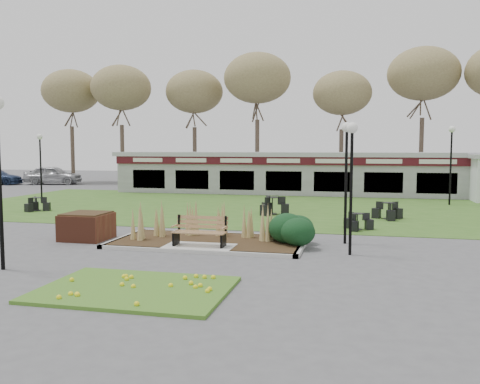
% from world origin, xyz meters
% --- Properties ---
extents(ground, '(100.00, 100.00, 0.00)m').
position_xyz_m(ground, '(0.00, 0.00, 0.00)').
color(ground, '#515154').
rests_on(ground, ground).
extents(lawn, '(34.00, 16.00, 0.02)m').
position_xyz_m(lawn, '(0.00, 12.00, 0.01)').
color(lawn, '#345E1D').
rests_on(lawn, ground).
extents(flower_bed, '(4.20, 3.00, 0.16)m').
position_xyz_m(flower_bed, '(0.00, -4.60, 0.07)').
color(flower_bed, '#397020').
rests_on(flower_bed, ground).
extents(planting_bed, '(6.75, 3.40, 1.27)m').
position_xyz_m(planting_bed, '(1.27, 1.35, 0.37)').
color(planting_bed, '#312313').
rests_on(planting_bed, ground).
extents(park_bench, '(1.70, 0.66, 0.93)m').
position_xyz_m(park_bench, '(0.00, 0.25, 0.59)').
color(park_bench, olive).
rests_on(park_bench, ground).
extents(brick_planter, '(1.50, 1.50, 0.95)m').
position_xyz_m(brick_planter, '(-4.40, 1.00, 0.48)').
color(brick_planter, brown).
rests_on(brick_planter, ground).
extents(food_pavilion, '(24.60, 3.40, 2.90)m').
position_xyz_m(food_pavilion, '(0.00, 19.96, 1.48)').
color(food_pavilion, gray).
rests_on(food_pavilion, ground).
extents(tree_backdrop, '(47.24, 5.24, 10.36)m').
position_xyz_m(tree_backdrop, '(0.00, 28.00, 8.36)').
color(tree_backdrop, '#47382B').
rests_on(tree_backdrop, ground).
extents(lamp_post_near_right, '(0.33, 0.33, 3.96)m').
position_xyz_m(lamp_post_near_right, '(4.63, 0.46, 2.88)').
color(lamp_post_near_right, black).
rests_on(lamp_post_near_right, ground).
extents(lamp_post_mid_right, '(0.34, 0.34, 4.05)m').
position_xyz_m(lamp_post_mid_right, '(4.44, 2.28, 2.95)').
color(lamp_post_mid_right, black).
rests_on(lamp_post_mid_right, ground).
extents(lamp_post_far_right, '(0.37, 0.37, 4.41)m').
position_xyz_m(lamp_post_far_right, '(9.83, 15.23, 3.22)').
color(lamp_post_far_right, black).
rests_on(lamp_post_far_right, ground).
extents(lamp_post_far_left, '(0.33, 0.33, 4.00)m').
position_xyz_m(lamp_post_far_left, '(-12.93, 10.84, 2.92)').
color(lamp_post_far_left, black).
rests_on(lamp_post_far_left, ground).
extents(bistro_set_a, '(1.23, 1.23, 0.68)m').
position_xyz_m(bistro_set_a, '(-11.02, 7.63, 0.25)').
color(bistro_set_a, black).
rests_on(bistro_set_a, ground).
extents(bistro_set_b, '(1.44, 1.56, 0.83)m').
position_xyz_m(bistro_set_b, '(0.84, 9.00, 0.30)').
color(bistro_set_b, black).
rests_on(bistro_set_b, ground).
extents(bistro_set_c, '(1.17, 1.16, 0.64)m').
position_xyz_m(bistro_set_c, '(4.83, 5.23, 0.23)').
color(bistro_set_c, black).
rests_on(bistro_set_c, ground).
extents(bistro_set_d, '(1.39, 1.31, 0.75)m').
position_xyz_m(bistro_set_d, '(6.17, 8.55, 0.27)').
color(bistro_set_d, black).
rests_on(bistro_set_d, ground).
extents(car_silver, '(5.15, 3.01, 1.65)m').
position_xyz_m(car_silver, '(-21.24, 24.64, 0.82)').
color(car_silver, '#A2A3A7').
rests_on(car_silver, ground).
extents(car_black, '(4.69, 2.91, 1.46)m').
position_xyz_m(car_black, '(-13.19, 27.00, 0.73)').
color(car_black, black).
rests_on(car_black, ground).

